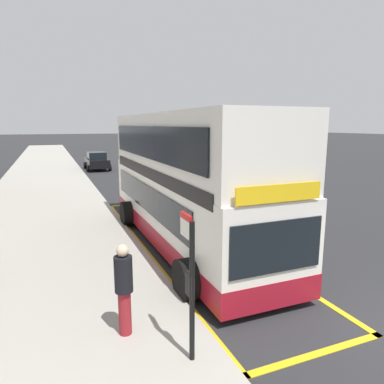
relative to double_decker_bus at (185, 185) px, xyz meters
name	(u,v)px	position (x,y,z in m)	size (l,w,h in m)	color
ground_plane	(119,165)	(2.46, 25.05, -2.06)	(260.00, 260.00, 0.00)	#28282B
pavement_near	(45,167)	(-4.54, 25.05, -1.99)	(6.00, 76.00, 0.14)	#A39E93
double_decker_bus	(185,185)	(0.00, 0.00, 0.00)	(3.23, 10.47, 4.40)	white
bus_bay_markings	(185,242)	(0.03, 0.06, -2.06)	(3.15, 13.26, 0.01)	gold
bus_stop_sign	(190,275)	(-2.16, -5.85, -0.44)	(0.09, 0.51, 2.48)	black
parked_car_black_ahead	(97,161)	(-0.15, 21.81, -1.26)	(2.09, 4.20, 1.62)	black
parked_car_silver_far	(153,159)	(5.00, 21.38, -1.26)	(2.09, 4.20, 1.62)	#B2B5BA
pedestrian_waiting_near_sign	(124,286)	(-3.05, -4.77, -0.95)	(0.34, 0.34, 1.77)	maroon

